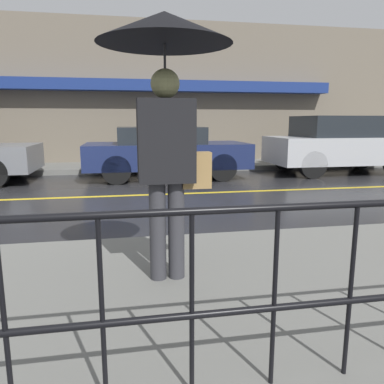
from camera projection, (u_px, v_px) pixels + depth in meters
name	position (u px, v px, depth m)	size (l,w,h in m)	color
ground_plane	(54.00, 198.00, 7.27)	(80.00, 80.00, 0.00)	#262628
sidewalk_far	(78.00, 168.00, 11.38)	(28.00, 2.01, 0.15)	slate
lane_marking	(54.00, 198.00, 7.27)	(25.20, 0.12, 0.01)	gold
building_storefront	(78.00, 93.00, 12.04)	(28.00, 0.85, 4.72)	#706656
pedestrian	(166.00, 74.00, 2.92)	(1.05, 1.05, 2.15)	#333338
car_navy	(165.00, 151.00, 9.76)	(4.17, 1.87, 1.33)	#19234C
car_silver	(339.00, 144.00, 10.62)	(3.99, 1.83, 1.62)	#B2B5BA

